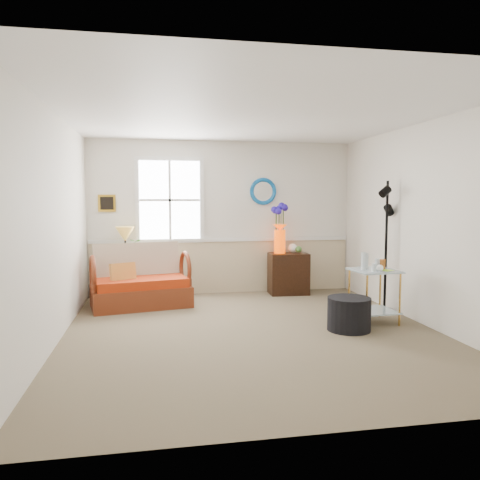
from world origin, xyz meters
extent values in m
cube|color=brown|center=(0.00, 0.00, 0.00)|extent=(4.50, 5.00, 0.01)
cube|color=white|center=(0.00, 0.00, 2.60)|extent=(4.50, 5.00, 0.01)
cube|color=silver|center=(0.00, 2.50, 1.30)|extent=(4.50, 0.01, 2.60)
cube|color=silver|center=(0.00, -2.50, 1.30)|extent=(4.50, 0.01, 2.60)
cube|color=silver|center=(-2.25, 0.00, 1.30)|extent=(0.01, 5.00, 2.60)
cube|color=silver|center=(2.25, 0.00, 1.30)|extent=(0.01, 5.00, 2.60)
cube|color=tan|center=(0.00, 2.48, 0.45)|extent=(4.46, 0.02, 0.90)
cube|color=silver|center=(0.00, 2.47, 0.92)|extent=(4.46, 0.04, 0.06)
cube|color=#AD8222|center=(-1.92, 2.48, 1.55)|extent=(0.28, 0.03, 0.28)
torus|color=#177AB4|center=(0.70, 2.48, 1.75)|extent=(0.47, 0.07, 0.47)
imported|color=#477E35|center=(-1.53, 2.34, 0.75)|extent=(0.34, 0.37, 0.28)
cylinder|color=black|center=(1.19, -0.11, 0.20)|extent=(0.61, 0.61, 0.41)
camera|label=1|loc=(-1.15, -5.45, 1.62)|focal=35.00mm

